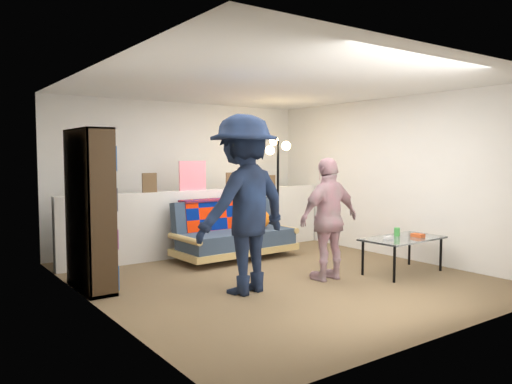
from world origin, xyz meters
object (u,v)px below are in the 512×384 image
(bookshelf, at_px, (90,215))
(person_left, at_px, (244,204))
(floor_lamp, at_px, (277,170))
(futon_sofa, at_px, (234,234))
(coffee_table, at_px, (403,240))
(person_right, at_px, (329,219))

(bookshelf, height_order, person_left, person_left)
(floor_lamp, distance_m, person_left, 2.57)
(futon_sofa, height_order, floor_lamp, floor_lamp)
(futon_sofa, distance_m, bookshelf, 2.40)
(floor_lamp, height_order, person_left, person_left)
(coffee_table, relative_size, person_left, 0.57)
(bookshelf, bearing_deg, person_right, -26.06)
(futon_sofa, relative_size, person_left, 0.94)
(coffee_table, bearing_deg, floor_lamp, 99.30)
(futon_sofa, relative_size, floor_lamp, 1.01)
(bookshelf, bearing_deg, person_left, -39.07)
(person_left, height_order, person_right, person_left)
(coffee_table, bearing_deg, futon_sofa, 121.48)
(floor_lamp, bearing_deg, person_left, -136.11)
(futon_sofa, xyz_separation_m, person_right, (0.24, -1.77, 0.39))
(bookshelf, distance_m, person_right, 2.82)
(futon_sofa, xyz_separation_m, person_left, (-0.93, -1.64, 0.63))
(futon_sofa, bearing_deg, floor_lamp, 8.13)
(futon_sofa, height_order, coffee_table, futon_sofa)
(bookshelf, relative_size, person_left, 0.92)
(coffee_table, xyz_separation_m, person_left, (-2.20, 0.44, 0.56))
(futon_sofa, bearing_deg, bookshelf, -166.86)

